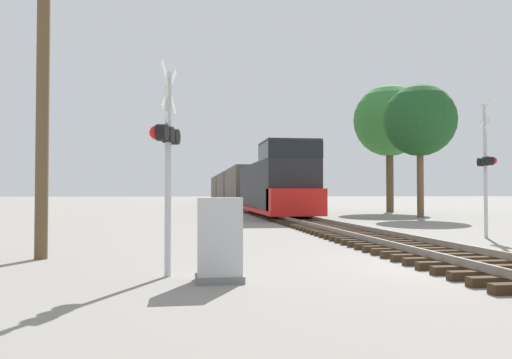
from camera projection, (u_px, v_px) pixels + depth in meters
ground_plane at (470, 267)px, 10.34m from camera, size 400.00×400.00×0.00m
rail_track_bed at (469, 260)px, 10.34m from camera, size 2.60×160.00×0.31m
freight_train at (238, 188)px, 54.82m from camera, size 3.03×59.31×4.45m
crossing_signal_near at (167, 145)px, 9.18m from camera, size 0.54×1.01×3.93m
crossing_signal_far at (486, 162)px, 16.96m from camera, size 0.46×1.02×4.73m
relay_cabinet at (219, 240)px, 8.58m from camera, size 0.83×0.62×1.45m
utility_pole at (43, 50)px, 11.63m from camera, size 1.80×0.29×9.50m
tree_far_right at (420, 121)px, 30.79m from camera, size 4.43×4.43×8.24m
tree_mid_background at (389, 121)px, 39.82m from camera, size 5.69×5.69×10.15m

